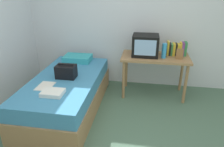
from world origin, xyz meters
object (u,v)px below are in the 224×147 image
Objects in this scene: tv at (145,45)px; water_bottle at (164,51)px; handbag at (66,71)px; magazine at (45,86)px; bed at (67,93)px; remote_dark at (60,93)px; picture_frame at (180,54)px; folded_towel at (53,93)px; remote_silver at (61,74)px; desk at (155,61)px; pillow at (78,58)px; book_row at (176,49)px.

water_bottle is at bearing -15.56° from tv.
handbag reaches higher than magazine.
bed is 6.67× the size of handbag.
tv is 2.82× the size of remote_dark.
folded_towel is at bearing -146.18° from picture_frame.
folded_towel reaches higher than remote_silver.
water_bottle is 1.74× the size of remote_silver.
water_bottle is (0.13, -0.08, 0.22)m from desk.
desk is at bearing 44.58° from remote_dark.
tv is 0.33m from water_bottle.
water_bottle is at bearing 19.01° from remote_silver.
bed is at bearing -86.70° from pillow.
tv reaches higher than book_row.
water_bottle is 0.26m from picture_frame.
remote_dark is (0.13, -0.52, 0.29)m from bed.
bed is 0.82m from pillow.
water_bottle is (1.51, 0.64, 0.60)m from bed.
tv is at bearing 31.24° from bed.
water_bottle is at bearing 39.87° from remote_dark.
pillow is 3.47× the size of remote_silver.
picture_frame is 2.00m from remote_dark.
folded_towel reaches higher than magazine.
book_row is 0.66× the size of pillow.
book_row is 2.28× the size of remote_silver.
magazine reaches higher than bed.
book_row is at bearing 22.26° from remote_silver.
remote_silver reaches higher than bed.
water_bottle is at bearing 172.41° from picture_frame.
book_row is 1.17× the size of folded_towel.
desk is at bearing 27.76° from handbag.
folded_towel is (0.15, -0.63, 0.02)m from remote_silver.
picture_frame is (0.38, -0.11, 0.18)m from desk.
magazine is 2.01× the size of remote_silver.
magazine is at bearing -153.89° from picture_frame.
remote_dark is at bearing -78.18° from handbag.
folded_towel is (0.08, -1.30, -0.03)m from pillow.
book_row reaches higher than pillow.
magazine is at bearing 135.17° from folded_towel.
desk is at bearing 163.65° from picture_frame.
magazine is (-1.68, -0.98, -0.31)m from water_bottle.
desk is 1.42m from pillow.
water_bottle is at bearing 38.89° from folded_towel.
tv is 0.59m from picture_frame.
remote_silver is at bearing -153.68° from tv.
magazine is (-1.91, -1.18, -0.29)m from book_row.
pillow is (-1.42, 0.03, -0.04)m from desk.
tv is at bearing -1.12° from pillow.
folded_towel is (-1.73, -1.16, -0.25)m from picture_frame.
desk is 0.44m from picture_frame.
bed is 0.61m from remote_dark.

